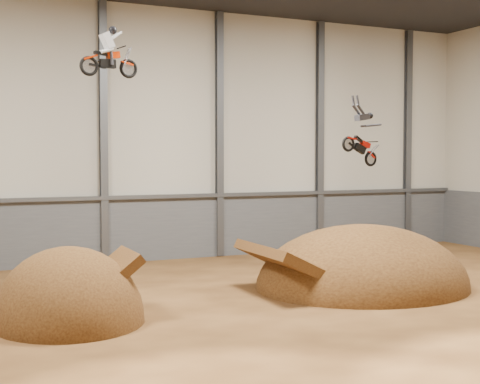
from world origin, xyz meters
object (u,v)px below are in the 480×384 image
landing_ramp (362,287)px  fmx_rider_a (109,49)px  fmx_rider_b (357,131)px  takeoff_ramp (69,321)px

landing_ramp → fmx_rider_a: fmx_rider_a is taller
fmx_rider_b → fmx_rider_a: bearing=163.9°
takeoff_ramp → landing_ramp: landing_ramp is taller
landing_ramp → takeoff_ramp: bearing=-176.2°
landing_ramp → fmx_rider_b: bearing=-131.2°
takeoff_ramp → fmx_rider_b: fmx_rider_b is taller
landing_ramp → fmx_rider_a: 14.76m
takeoff_ramp → fmx_rider_b: bearing=-4.6°
landing_ramp → fmx_rider_b: (-1.54, -1.76, 6.78)m
takeoff_ramp → fmx_rider_a: (1.65, 0.56, 9.60)m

